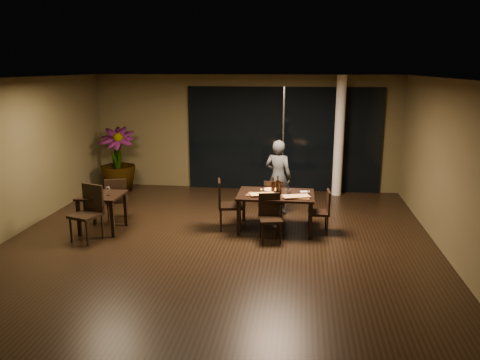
# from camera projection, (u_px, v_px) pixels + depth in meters

# --- Properties ---
(ground) EXTENTS (8.00, 8.00, 0.00)m
(ground) POSITION_uv_depth(u_px,v_px,m) (219.00, 242.00, 8.77)
(ground) COLOR black
(ground) RESTS_ON ground
(wall_back) EXTENTS (8.00, 0.10, 3.00)m
(wall_back) POSITION_uv_depth(u_px,v_px,m) (245.00, 133.00, 12.32)
(wall_back) COLOR #494127
(wall_back) RESTS_ON ground
(wall_front) EXTENTS (8.00, 0.10, 3.00)m
(wall_front) POSITION_uv_depth(u_px,v_px,m) (145.00, 247.00, 4.52)
(wall_front) COLOR #494127
(wall_front) RESTS_ON ground
(wall_left) EXTENTS (0.10, 8.00, 3.00)m
(wall_left) POSITION_uv_depth(u_px,v_px,m) (10.00, 158.00, 8.93)
(wall_left) COLOR #494127
(wall_left) RESTS_ON ground
(wall_right) EXTENTS (0.10, 8.00, 3.00)m
(wall_right) POSITION_uv_depth(u_px,v_px,m) (454.00, 170.00, 7.90)
(wall_right) COLOR #494127
(wall_right) RESTS_ON ground
(ceiling) EXTENTS (8.00, 8.00, 0.04)m
(ceiling) POSITION_uv_depth(u_px,v_px,m) (218.00, 77.00, 8.06)
(ceiling) COLOR silver
(ceiling) RESTS_ON wall_back
(window_panel) EXTENTS (5.00, 0.06, 2.70)m
(window_panel) POSITION_uv_depth(u_px,v_px,m) (283.00, 139.00, 12.14)
(window_panel) COLOR black
(window_panel) RESTS_ON ground
(column) EXTENTS (0.24, 0.24, 3.00)m
(column) POSITION_uv_depth(u_px,v_px,m) (339.00, 137.00, 11.63)
(column) COLOR white
(column) RESTS_ON ground
(main_table) EXTENTS (1.50, 1.00, 0.75)m
(main_table) POSITION_uv_depth(u_px,v_px,m) (276.00, 197.00, 9.26)
(main_table) COLOR black
(main_table) RESTS_ON ground
(side_table) EXTENTS (0.80, 0.80, 0.75)m
(side_table) POSITION_uv_depth(u_px,v_px,m) (102.00, 201.00, 9.22)
(side_table) COLOR black
(side_table) RESTS_ON ground
(chair_main_far) EXTENTS (0.42, 0.42, 0.88)m
(chair_main_far) POSITION_uv_depth(u_px,v_px,m) (274.00, 198.00, 9.89)
(chair_main_far) COLOR black
(chair_main_far) RESTS_ON ground
(chair_main_near) EXTENTS (0.49, 0.49, 0.88)m
(chair_main_near) POSITION_uv_depth(u_px,v_px,m) (270.00, 215.00, 8.77)
(chair_main_near) COLOR black
(chair_main_near) RESTS_ON ground
(chair_main_left) EXTENTS (0.55, 0.55, 1.01)m
(chair_main_left) POSITION_uv_depth(u_px,v_px,m) (226.00, 202.00, 9.35)
(chair_main_left) COLOR black
(chair_main_left) RESTS_ON ground
(chair_main_right) EXTENTS (0.42, 0.42, 0.86)m
(chair_main_right) POSITION_uv_depth(u_px,v_px,m) (323.00, 209.00, 9.15)
(chair_main_right) COLOR black
(chair_main_right) RESTS_ON ground
(chair_side_far) EXTENTS (0.55, 0.55, 0.95)m
(chair_side_far) POSITION_uv_depth(u_px,v_px,m) (117.00, 197.00, 9.80)
(chair_side_far) COLOR black
(chair_side_far) RESTS_ON ground
(chair_side_near) EXTENTS (0.62, 0.62, 1.05)m
(chair_side_near) POSITION_uv_depth(u_px,v_px,m) (89.00, 210.00, 8.77)
(chair_side_near) COLOR black
(chair_side_near) RESTS_ON ground
(diner) EXTENTS (0.64, 0.52, 1.65)m
(diner) POSITION_uv_depth(u_px,v_px,m) (278.00, 177.00, 10.31)
(diner) COLOR #313437
(diner) RESTS_ON ground
(potted_plant) EXTENTS (1.06, 1.06, 1.67)m
(potted_plant) POSITION_uv_depth(u_px,v_px,m) (117.00, 160.00, 12.16)
(potted_plant) COLOR #1B4F1A
(potted_plant) RESTS_ON ground
(pizza_board_left) EXTENTS (0.67, 0.43, 0.01)m
(pizza_board_left) POSITION_uv_depth(u_px,v_px,m) (263.00, 195.00, 9.11)
(pizza_board_left) COLOR #472817
(pizza_board_left) RESTS_ON main_table
(pizza_board_right) EXTENTS (0.56, 0.32, 0.01)m
(pizza_board_right) POSITION_uv_depth(u_px,v_px,m) (296.00, 197.00, 8.96)
(pizza_board_right) COLOR #3F2814
(pizza_board_right) RESTS_ON main_table
(oblong_pizza_left) EXTENTS (0.51, 0.35, 0.02)m
(oblong_pizza_left) POSITION_uv_depth(u_px,v_px,m) (263.00, 194.00, 9.10)
(oblong_pizza_left) COLOR #680A09
(oblong_pizza_left) RESTS_ON pizza_board_left
(oblong_pizza_right) EXTENTS (0.53, 0.36, 0.02)m
(oblong_pizza_right) POSITION_uv_depth(u_px,v_px,m) (296.00, 196.00, 8.95)
(oblong_pizza_right) COLOR maroon
(oblong_pizza_right) RESTS_ON pizza_board_right
(round_pizza) EXTENTS (0.29, 0.29, 0.01)m
(round_pizza) POSITION_uv_depth(u_px,v_px,m) (271.00, 190.00, 9.51)
(round_pizza) COLOR red
(round_pizza) RESTS_ON main_table
(bottle_a) EXTENTS (0.07, 0.07, 0.32)m
(bottle_a) POSITION_uv_depth(u_px,v_px,m) (273.00, 185.00, 9.24)
(bottle_a) COLOR black
(bottle_a) RESTS_ON main_table
(bottle_b) EXTENTS (0.06, 0.06, 0.26)m
(bottle_b) POSITION_uv_depth(u_px,v_px,m) (280.00, 187.00, 9.21)
(bottle_b) COLOR black
(bottle_b) RESTS_ON main_table
(bottle_c) EXTENTS (0.07, 0.07, 0.33)m
(bottle_c) POSITION_uv_depth(u_px,v_px,m) (278.00, 184.00, 9.32)
(bottle_c) COLOR black
(bottle_c) RESTS_ON main_table
(tumbler_left) EXTENTS (0.08, 0.08, 0.09)m
(tumbler_left) POSITION_uv_depth(u_px,v_px,m) (262.00, 190.00, 9.32)
(tumbler_left) COLOR white
(tumbler_left) RESTS_ON main_table
(tumbler_right) EXTENTS (0.08, 0.08, 0.09)m
(tumbler_right) POSITION_uv_depth(u_px,v_px,m) (289.00, 191.00, 9.27)
(tumbler_right) COLOR white
(tumbler_right) RESTS_ON main_table
(napkin_near) EXTENTS (0.19, 0.11, 0.01)m
(napkin_near) POSITION_uv_depth(u_px,v_px,m) (302.00, 196.00, 9.06)
(napkin_near) COLOR silver
(napkin_near) RESTS_ON main_table
(napkin_far) EXTENTS (0.20, 0.14, 0.01)m
(napkin_far) POSITION_uv_depth(u_px,v_px,m) (305.00, 192.00, 9.35)
(napkin_far) COLOR white
(napkin_far) RESTS_ON main_table
(wine_glass_a) EXTENTS (0.08, 0.08, 0.18)m
(wine_glass_a) POSITION_uv_depth(u_px,v_px,m) (97.00, 189.00, 9.21)
(wine_glass_a) COLOR white
(wine_glass_a) RESTS_ON side_table
(wine_glass_b) EXTENTS (0.08, 0.08, 0.18)m
(wine_glass_b) POSITION_uv_depth(u_px,v_px,m) (108.00, 191.00, 9.10)
(wine_glass_b) COLOR white
(wine_glass_b) RESTS_ON side_table
(side_napkin) EXTENTS (0.21, 0.17, 0.01)m
(side_napkin) POSITION_uv_depth(u_px,v_px,m) (98.00, 197.00, 9.01)
(side_napkin) COLOR white
(side_napkin) RESTS_ON side_table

